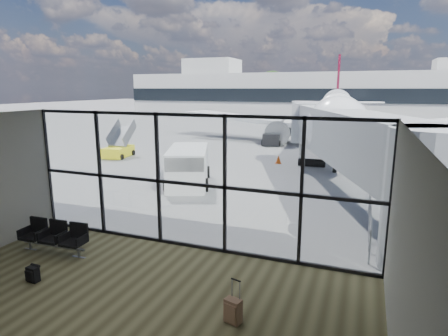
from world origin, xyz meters
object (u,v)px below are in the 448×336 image
Objects in this scene: suitcase at (233,311)px; airliner at (337,112)px; mobile_stairs at (119,150)px; service_van at (188,166)px; backpack at (33,274)px; belt_loader at (272,137)px; seating_row at (55,235)px.

airliner is (-0.30, 31.33, 2.62)m from suitcase.
mobile_stairs is at bearing -140.60° from airliner.
service_van is at bearing -42.11° from mobile_stairs.
backpack is 19.53m from mobile_stairs.
service_van is at bearing -100.94° from belt_loader.
service_van reaches higher than seating_row.
seating_row is 4.88× the size of backpack.
mobile_stairs reaches higher than suitcase.
seating_row is 0.46× the size of service_van.
belt_loader is at bearing 117.37° from suitcase.
seating_row is 9.40m from service_van.
service_van is 1.50× the size of mobile_stairs.
seating_row is 26.06m from belt_loader.
service_van is (-6.20, -20.40, -1.88)m from airliner.
service_van is at bearing 96.76° from backpack.
airliner is at bearing 35.09° from mobile_stairs.
service_van is 10.67m from mobile_stairs.
mobile_stairs reaches higher than service_van.
suitcase is 12.73m from service_van.
airliner is 21.41m from service_van.
mobile_stairs is (-8.73, 15.23, -0.04)m from seating_row.
seating_row is at bearing 119.93° from backpack.
airliner is (5.48, 31.55, 2.70)m from backpack.
backpack is at bearing -108.03° from service_van.
service_van reaches higher than backpack.
seating_row is 2.28× the size of suitcase.
suitcase reaches higher than backpack.
backpack is 32.13m from airliner.
mobile_stairs is (-9.62, 16.99, 0.31)m from backpack.
suitcase is 0.23× the size of belt_loader.
airliner reaches higher than service_van.
mobile_stairs is at bearing 122.64° from backpack.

